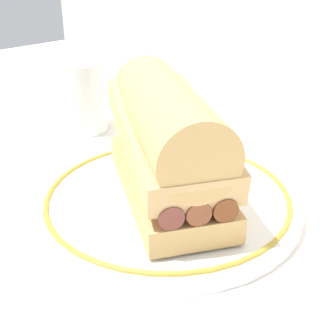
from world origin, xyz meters
The scene contains 4 objects.
ground_plane centered at (0.00, 0.00, 0.00)m, with size 1.50×1.50×0.00m, color white.
plate centered at (0.03, 0.04, 0.01)m, with size 0.28×0.28×0.01m.
sausage_sandwich centered at (0.03, 0.04, 0.08)m, with size 0.22×0.16×0.12m.
drinking_glass centered at (-0.21, 0.08, 0.04)m, with size 0.07×0.07×0.10m.
Camera 1 is at (0.36, -0.23, 0.27)m, focal length 50.78 mm.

